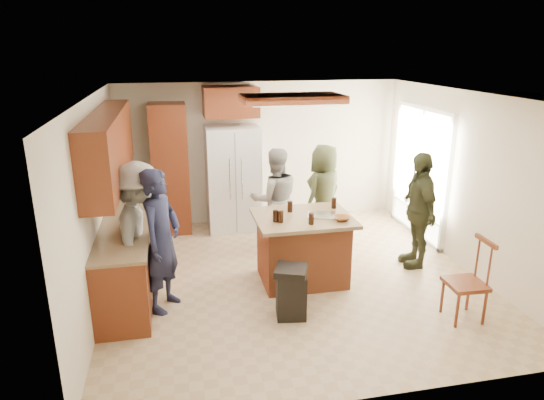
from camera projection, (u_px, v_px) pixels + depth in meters
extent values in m
plane|color=tan|center=(293.00, 277.00, 6.76)|extent=(5.00, 5.00, 0.00)
plane|color=white|center=(296.00, 95.00, 6.00)|extent=(5.00, 5.00, 0.00)
plane|color=beige|center=(260.00, 153.00, 8.71)|extent=(5.00, 0.00, 5.00)
plane|color=beige|center=(369.00, 276.00, 4.05)|extent=(5.00, 0.00, 5.00)
plane|color=beige|center=(96.00, 204.00, 5.89)|extent=(0.00, 5.00, 5.00)
plane|color=beige|center=(465.00, 181.00, 6.87)|extent=(0.00, 5.00, 5.00)
cube|color=white|center=(421.00, 174.00, 8.04)|extent=(0.02, 1.60, 2.10)
cube|color=white|center=(420.00, 174.00, 8.04)|extent=(0.08, 1.72, 2.10)
cube|color=maroon|center=(292.00, 98.00, 6.20)|extent=(1.30, 0.70, 0.10)
cube|color=white|center=(292.00, 103.00, 6.22)|extent=(1.10, 0.50, 0.02)
cube|color=olive|center=(493.00, 229.00, 8.67)|extent=(3.00, 3.00, 0.10)
cube|color=#593319|center=(514.00, 163.00, 9.05)|extent=(1.40, 1.60, 2.00)
imported|color=#1A1D35|center=(161.00, 241.00, 5.74)|extent=(0.71, 0.79, 1.76)
imported|color=gray|center=(275.00, 199.00, 7.51)|extent=(0.79, 0.49, 1.62)
imported|color=#333921|center=(324.00, 193.00, 7.86)|extent=(0.93, 0.88, 1.60)
imported|color=#343820|center=(418.00, 210.00, 6.92)|extent=(0.62, 1.04, 1.69)
imported|color=gray|center=(140.00, 234.00, 5.89)|extent=(0.60, 1.19, 1.79)
cube|color=maroon|center=(129.00, 250.00, 6.57)|extent=(0.60, 3.00, 0.88)
cube|color=#846B4C|center=(126.00, 218.00, 6.43)|extent=(0.64, 3.00, 0.04)
cube|color=maroon|center=(109.00, 146.00, 6.11)|extent=(0.35, 3.00, 0.85)
cube|color=maroon|center=(170.00, 169.00, 8.17)|extent=(0.60, 0.60, 2.20)
cube|color=maroon|center=(231.00, 102.00, 8.04)|extent=(0.90, 0.60, 0.50)
cube|color=white|center=(233.00, 178.00, 8.36)|extent=(0.90, 0.72, 1.80)
cube|color=gray|center=(236.00, 184.00, 8.02)|extent=(0.01, 0.01, 1.71)
cylinder|color=silver|center=(230.00, 179.00, 7.95)|extent=(0.02, 0.02, 0.70)
cylinder|color=silver|center=(242.00, 179.00, 7.98)|extent=(0.02, 0.02, 0.70)
cube|color=#A8502B|center=(302.00, 250.00, 6.56)|extent=(1.10, 0.85, 0.88)
cube|color=#8A7650|center=(303.00, 218.00, 6.42)|extent=(1.28, 1.03, 0.05)
cube|color=silver|center=(322.00, 215.00, 6.41)|extent=(0.46, 0.40, 0.02)
imported|color=brown|center=(342.00, 218.00, 6.26)|extent=(0.23, 0.23, 0.05)
cylinder|color=black|center=(276.00, 216.00, 6.19)|extent=(0.07, 0.07, 0.15)
cylinder|color=black|center=(290.00, 207.00, 6.56)|extent=(0.07, 0.07, 0.15)
cylinder|color=black|center=(334.00, 203.00, 6.71)|extent=(0.07, 0.07, 0.15)
cylinder|color=black|center=(311.00, 219.00, 6.10)|extent=(0.07, 0.07, 0.15)
cylinder|color=black|center=(281.00, 217.00, 6.17)|extent=(0.07, 0.07, 0.15)
cube|color=black|center=(291.00, 295.00, 5.72)|extent=(0.39, 0.39, 0.55)
cube|color=black|center=(291.00, 271.00, 5.63)|extent=(0.47, 0.47, 0.08)
cube|color=maroon|center=(465.00, 284.00, 5.61)|extent=(0.43, 0.43, 0.05)
cylinder|color=maroon|center=(457.00, 310.00, 5.49)|extent=(0.04, 0.04, 0.44)
cylinder|color=maroon|center=(485.00, 308.00, 5.55)|extent=(0.04, 0.04, 0.44)
cylinder|color=maroon|center=(442.00, 296.00, 5.81)|extent=(0.04, 0.04, 0.44)
cylinder|color=maroon|center=(468.00, 293.00, 5.87)|extent=(0.04, 0.04, 0.44)
cube|color=maroon|center=(486.00, 241.00, 5.48)|extent=(0.05, 0.40, 0.05)
cylinder|color=maroon|center=(490.00, 266.00, 5.45)|extent=(0.02, 0.02, 0.50)
cylinder|color=maroon|center=(477.00, 257.00, 5.67)|extent=(0.02, 0.02, 0.50)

